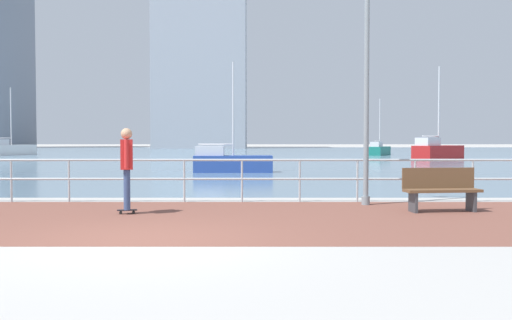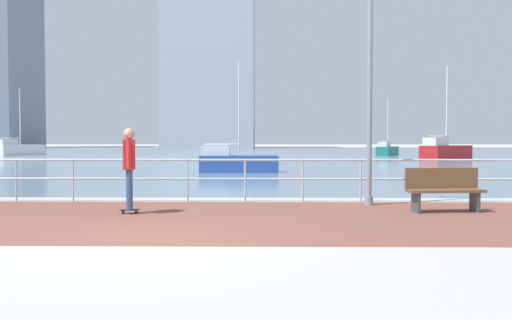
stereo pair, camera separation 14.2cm
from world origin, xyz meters
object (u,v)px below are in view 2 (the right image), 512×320
Objects in this scene: sailboat_navy at (387,150)px; park_bench at (444,189)px; sailboat_blue at (445,151)px; skateboarder at (129,162)px; sailboat_gray at (236,162)px; lamppost at (363,68)px; sailboat_ivory at (19,149)px.

park_bench is at bearing -100.53° from sailboat_navy.
sailboat_blue is at bearing 72.41° from park_bench.
sailboat_gray is at bearing 84.22° from skateboarder.
lamppost is 13.51m from sailboat_gray.
park_bench is 41.72m from sailboat_navy.
park_bench is 49.10m from sailboat_ivory.
sailboat_ivory reaches higher than skateboarder.
sailboat_ivory is 34.57m from sailboat_navy.
skateboarder is at bearing -63.78° from sailboat_ivory.
skateboarder is 0.33× the size of sailboat_navy.
skateboarder is 14.50m from sailboat_gray.
lamppost reaches higher than sailboat_navy.
sailboat_ivory is (-26.95, 41.04, 0.13)m from park_bench.
skateboarder is at bearing -118.00° from sailboat_blue.
sailboat_blue reaches higher than park_bench.
skateboarder is 0.28× the size of sailboat_ivory.
lamppost is 0.91× the size of sailboat_ivory.
sailboat_blue is (15.89, 29.87, -0.40)m from skateboarder.
sailboat_gray is 29.83m from sailboat_navy.
sailboat_blue reaches higher than lamppost.
skateboarder is 6.58m from park_bench.
sailboat_blue reaches higher than sailboat_gray.
sailboat_ivory is at bearing 162.34° from sailboat_blue.
sailboat_blue reaches higher than sailboat_ivory.
sailboat_blue is at bearing -17.66° from sailboat_ivory.
sailboat_blue reaches higher than sailboat_navy.
lamppost is 30.32m from sailboat_blue.
sailboat_ivory reaches higher than sailboat_navy.
lamppost is 0.84× the size of sailboat_blue.
sailboat_ivory is at bearing 179.96° from sailboat_navy.
skateboarder is at bearing -176.58° from park_bench.
sailboat_gray is at bearing 105.74° from lamppost.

